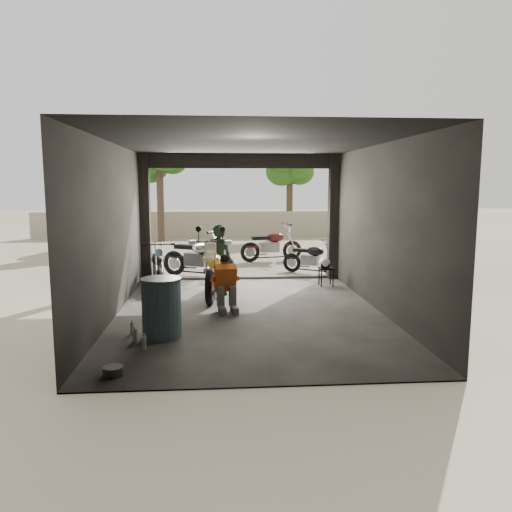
{
  "coord_description": "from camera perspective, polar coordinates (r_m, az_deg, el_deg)",
  "views": [
    {
      "loc": [
        -0.6,
        -9.22,
        2.44
      ],
      "look_at": [
        0.17,
        0.6,
        1.03
      ],
      "focal_mm": 35.0,
      "sensor_mm": 36.0,
      "label": 1
    }
  ],
  "objects": [
    {
      "name": "boundary_wall",
      "position": [
        23.3,
        -3.02,
        3.64
      ],
      "size": [
        18.0,
        0.3,
        1.2
      ],
      "primitive_type": "cube",
      "color": "gray",
      "rests_on": "ground"
    },
    {
      "name": "outside_bike_a",
      "position": [
        13.17,
        -6.67,
        0.25
      ],
      "size": [
        2.02,
        1.59,
        1.27
      ],
      "primitive_type": null,
      "rotation": [
        0.0,
        0.0,
        1.07
      ],
      "color": "black",
      "rests_on": "ground"
    },
    {
      "name": "sign_post",
      "position": [
        12.63,
        12.2,
        3.81
      ],
      "size": [
        0.76,
        0.08,
        2.27
      ],
      "rotation": [
        0.0,
        0.0,
        0.42
      ],
      "color": "black",
      "rests_on": "ground"
    },
    {
      "name": "tree_right",
      "position": [
        23.49,
        3.9,
        10.9
      ],
      "size": [
        2.2,
        2.2,
        5.0
      ],
      "color": "#382B1E",
      "rests_on": "ground"
    },
    {
      "name": "garage",
      "position": [
        9.85,
        -0.96,
        1.4
      ],
      "size": [
        7.0,
        7.13,
        3.2
      ],
      "color": "#2D2B28",
      "rests_on": "ground"
    },
    {
      "name": "outside_bike_c",
      "position": [
        13.7,
        6.37,
        0.02
      ],
      "size": [
        1.59,
        1.36,
        1.02
      ],
      "primitive_type": null,
      "rotation": [
        0.0,
        0.0,
        0.96
      ],
      "color": "black",
      "rests_on": "ground"
    },
    {
      "name": "ground",
      "position": [
        9.55,
        -0.74,
        -6.62
      ],
      "size": [
        80.0,
        80.0,
        0.0
      ],
      "primitive_type": "plane",
      "color": "#7A6D56",
      "rests_on": "ground"
    },
    {
      "name": "oil_drum",
      "position": [
        8.11,
        -10.74,
        -5.93
      ],
      "size": [
        0.65,
        0.65,
        0.97
      ],
      "primitive_type": "cylinder",
      "rotation": [
        0.0,
        0.0,
        -0.05
      ],
      "color": "#456975",
      "rests_on": "ground"
    },
    {
      "name": "stool",
      "position": [
        12.07,
        8.02,
        -1.65
      ],
      "size": [
        0.34,
        0.34,
        0.47
      ],
      "rotation": [
        0.0,
        0.0,
        0.43
      ],
      "color": "black",
      "rests_on": "ground"
    },
    {
      "name": "left_bike",
      "position": [
        12.01,
        -11.13,
        -0.98
      ],
      "size": [
        0.95,
        1.75,
        1.12
      ],
      "primitive_type": null,
      "rotation": [
        0.0,
        0.0,
        0.17
      ],
      "color": "black",
      "rests_on": "ground"
    },
    {
      "name": "rider",
      "position": [
        10.97,
        -4.31,
        -0.48
      ],
      "size": [
        0.58,
        0.39,
        1.59
      ],
      "primitive_type": "imported",
      "rotation": [
        0.0,
        0.0,
        3.13
      ],
      "color": "black",
      "rests_on": "ground"
    },
    {
      "name": "main_bike",
      "position": [
        10.83,
        -4.83,
        -1.29
      ],
      "size": [
        1.02,
        2.07,
        1.33
      ],
      "primitive_type": null,
      "rotation": [
        0.0,
        0.0,
        -0.1
      ],
      "color": "white",
      "rests_on": "ground"
    },
    {
      "name": "mechanic",
      "position": [
        9.56,
        -3.39,
        -3.35
      ],
      "size": [
        0.65,
        0.81,
        1.06
      ],
      "primitive_type": null,
      "rotation": [
        0.0,
        0.0,
        0.16
      ],
      "color": "#CD5E1B",
      "rests_on": "ground"
    },
    {
      "name": "outside_bike_b",
      "position": [
        15.9,
        1.77,
        1.55
      ],
      "size": [
        1.91,
        1.11,
        1.21
      ],
      "primitive_type": null,
      "rotation": [
        0.0,
        0.0,
        1.79
      ],
      "color": "#40130F",
      "rests_on": "ground"
    },
    {
      "name": "helmet",
      "position": [
        11.99,
        7.84,
        -0.75
      ],
      "size": [
        0.29,
        0.3,
        0.25
      ],
      "primitive_type": "ellipsoid",
      "rotation": [
        0.0,
        0.0,
        -0.08
      ],
      "color": "white",
      "rests_on": "stool"
    },
    {
      "name": "tree_left",
      "position": [
        21.9,
        -11.03,
        12.08
      ],
      "size": [
        2.2,
        2.2,
        5.6
      ],
      "color": "#382B1E",
      "rests_on": "ground"
    }
  ]
}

